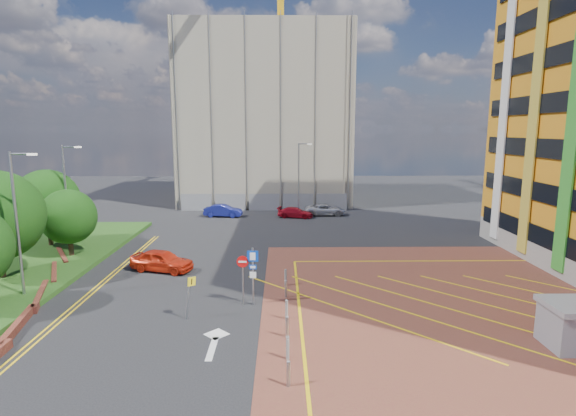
{
  "coord_description": "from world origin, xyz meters",
  "views": [
    {
      "loc": [
        2.06,
        -22.32,
        9.46
      ],
      "look_at": [
        2.43,
        2.96,
        5.03
      ],
      "focal_mm": 28.0,
      "sensor_mm": 36.0,
      "label": 1
    }
  ],
  "objects_px": {
    "lamp_left_near": "(18,218)",
    "car_blue_back": "(223,211)",
    "sign_cluster": "(249,270)",
    "car_red_back": "(295,213)",
    "tree_d": "(47,201)",
    "tree_c": "(68,217)",
    "car_silver_back": "(325,210)",
    "lamp_left_far": "(67,193)",
    "warning_sign": "(189,292)",
    "car_red_left": "(162,260)",
    "lamp_back": "(299,175)"
  },
  "relations": [
    {
      "from": "warning_sign",
      "to": "car_silver_back",
      "type": "distance_m",
      "value": 29.38
    },
    {
      "from": "lamp_left_far",
      "to": "car_red_left",
      "type": "height_order",
      "value": "lamp_left_far"
    },
    {
      "from": "car_blue_back",
      "to": "sign_cluster",
      "type": "bearing_deg",
      "value": -162.38
    },
    {
      "from": "tree_d",
      "to": "car_red_back",
      "type": "bearing_deg",
      "value": 32.11
    },
    {
      "from": "warning_sign",
      "to": "car_red_back",
      "type": "relative_size",
      "value": 0.58
    },
    {
      "from": "car_red_left",
      "to": "tree_c",
      "type": "bearing_deg",
      "value": 85.7
    },
    {
      "from": "tree_d",
      "to": "car_silver_back",
      "type": "bearing_deg",
      "value": 30.7
    },
    {
      "from": "tree_c",
      "to": "car_silver_back",
      "type": "xyz_separation_m",
      "value": [
        20.42,
        16.91,
        -2.56
      ]
    },
    {
      "from": "tree_d",
      "to": "lamp_back",
      "type": "height_order",
      "value": "lamp_back"
    },
    {
      "from": "tree_c",
      "to": "sign_cluster",
      "type": "distance_m",
      "value": 16.53
    },
    {
      "from": "tree_c",
      "to": "lamp_left_near",
      "type": "bearing_deg",
      "value": -82.31
    },
    {
      "from": "car_blue_back",
      "to": "tree_c",
      "type": "bearing_deg",
      "value": 157.69
    },
    {
      "from": "lamp_left_far",
      "to": "warning_sign",
      "type": "xyz_separation_m",
      "value": [
        11.85,
        -12.88,
        -3.23
      ]
    },
    {
      "from": "lamp_left_far",
      "to": "car_red_back",
      "type": "height_order",
      "value": "lamp_left_far"
    },
    {
      "from": "lamp_back",
      "to": "car_silver_back",
      "type": "xyz_separation_m",
      "value": [
        2.84,
        -1.09,
        -3.73
      ]
    },
    {
      "from": "tree_c",
      "to": "lamp_left_far",
      "type": "bearing_deg",
      "value": 114.71
    },
    {
      "from": "lamp_back",
      "to": "warning_sign",
      "type": "relative_size",
      "value": 3.56
    },
    {
      "from": "tree_c",
      "to": "lamp_back",
      "type": "height_order",
      "value": "lamp_back"
    },
    {
      "from": "tree_c",
      "to": "car_red_back",
      "type": "relative_size",
      "value": 1.27
    },
    {
      "from": "lamp_left_near",
      "to": "car_silver_back",
      "type": "relative_size",
      "value": 1.75
    },
    {
      "from": "car_red_left",
      "to": "lamp_left_near",
      "type": "bearing_deg",
      "value": 145.69
    },
    {
      "from": "lamp_back",
      "to": "car_blue_back",
      "type": "bearing_deg",
      "value": -167.84
    },
    {
      "from": "lamp_left_far",
      "to": "car_blue_back",
      "type": "distance_m",
      "value": 17.84
    },
    {
      "from": "warning_sign",
      "to": "car_red_left",
      "type": "xyz_separation_m",
      "value": [
        -3.48,
        7.93,
        -0.7
      ]
    },
    {
      "from": "lamp_left_near",
      "to": "car_blue_back",
      "type": "xyz_separation_m",
      "value": [
        8.07,
        24.18,
        -3.98
      ]
    },
    {
      "from": "tree_d",
      "to": "warning_sign",
      "type": "relative_size",
      "value": 2.71
    },
    {
      "from": "tree_d",
      "to": "tree_c",
      "type": "bearing_deg",
      "value": -45.0
    },
    {
      "from": "lamp_left_near",
      "to": "warning_sign",
      "type": "height_order",
      "value": "lamp_left_near"
    },
    {
      "from": "sign_cluster",
      "to": "car_red_left",
      "type": "height_order",
      "value": "sign_cluster"
    },
    {
      "from": "tree_c",
      "to": "tree_d",
      "type": "bearing_deg",
      "value": 135.0
    },
    {
      "from": "car_silver_back",
      "to": "car_red_back",
      "type": "bearing_deg",
      "value": 110.94
    },
    {
      "from": "lamp_left_far",
      "to": "car_red_left",
      "type": "relative_size",
      "value": 1.87
    },
    {
      "from": "lamp_left_near",
      "to": "lamp_left_far",
      "type": "relative_size",
      "value": 1.0
    },
    {
      "from": "tree_c",
      "to": "car_silver_back",
      "type": "height_order",
      "value": "tree_c"
    },
    {
      "from": "lamp_left_far",
      "to": "car_silver_back",
      "type": "height_order",
      "value": "lamp_left_far"
    },
    {
      "from": "lamp_left_near",
      "to": "sign_cluster",
      "type": "xyz_separation_m",
      "value": [
        12.72,
        -1.02,
        -2.71
      ]
    },
    {
      "from": "car_red_left",
      "to": "car_silver_back",
      "type": "distance_m",
      "value": 23.72
    },
    {
      "from": "warning_sign",
      "to": "tree_c",
      "type": "bearing_deg",
      "value": 135.14
    },
    {
      "from": "car_blue_back",
      "to": "lamp_back",
      "type": "bearing_deg",
      "value": -70.68
    },
    {
      "from": "sign_cluster",
      "to": "lamp_left_far",
      "type": "bearing_deg",
      "value": 143.18
    },
    {
      "from": "lamp_left_near",
      "to": "car_silver_back",
      "type": "xyz_separation_m",
      "value": [
        19.34,
        24.91,
        -4.03
      ]
    },
    {
      "from": "tree_d",
      "to": "lamp_back",
      "type": "bearing_deg",
      "value": 36.09
    },
    {
      "from": "car_silver_back",
      "to": "car_blue_back",
      "type": "bearing_deg",
      "value": 93.2
    },
    {
      "from": "tree_d",
      "to": "sign_cluster",
      "type": "relative_size",
      "value": 1.9
    },
    {
      "from": "sign_cluster",
      "to": "car_red_back",
      "type": "xyz_separation_m",
      "value": [
        3.26,
        24.6,
        -1.4
      ]
    },
    {
      "from": "car_red_left",
      "to": "car_silver_back",
      "type": "height_order",
      "value": "car_red_left"
    },
    {
      "from": "lamp_left_far",
      "to": "warning_sign",
      "type": "relative_size",
      "value": 3.56
    },
    {
      "from": "tree_d",
      "to": "car_blue_back",
      "type": "xyz_separation_m",
      "value": [
        12.14,
        13.18,
        -3.19
      ]
    },
    {
      "from": "lamp_left_near",
      "to": "car_blue_back",
      "type": "distance_m",
      "value": 25.8
    },
    {
      "from": "lamp_back",
      "to": "car_red_back",
      "type": "height_order",
      "value": "lamp_back"
    }
  ]
}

